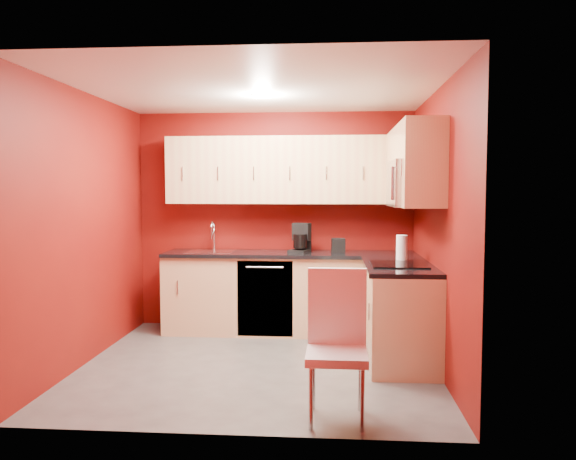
# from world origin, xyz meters

# --- Properties ---
(floor) EXTENTS (3.20, 3.20, 0.00)m
(floor) POSITION_xyz_m (0.00, 0.00, 0.00)
(floor) COLOR #54514E
(floor) RESTS_ON ground
(ceiling) EXTENTS (3.20, 3.20, 0.00)m
(ceiling) POSITION_xyz_m (0.00, 0.00, 2.50)
(ceiling) COLOR white
(ceiling) RESTS_ON wall_back
(wall_back) EXTENTS (3.20, 0.00, 3.20)m
(wall_back) POSITION_xyz_m (0.00, 1.50, 1.25)
(wall_back) COLOR #6A0F0A
(wall_back) RESTS_ON floor
(wall_front) EXTENTS (3.20, 0.00, 3.20)m
(wall_front) POSITION_xyz_m (0.00, -1.50, 1.25)
(wall_front) COLOR #6A0F0A
(wall_front) RESTS_ON floor
(wall_left) EXTENTS (0.00, 3.00, 3.00)m
(wall_left) POSITION_xyz_m (-1.60, 0.00, 1.25)
(wall_left) COLOR #6A0F0A
(wall_left) RESTS_ON floor
(wall_right) EXTENTS (0.00, 3.00, 3.00)m
(wall_right) POSITION_xyz_m (1.60, 0.00, 1.25)
(wall_right) COLOR #6A0F0A
(wall_right) RESTS_ON floor
(base_cabinets_back) EXTENTS (2.80, 0.60, 0.87)m
(base_cabinets_back) POSITION_xyz_m (0.20, 1.20, 0.43)
(base_cabinets_back) COLOR tan
(base_cabinets_back) RESTS_ON floor
(base_cabinets_right) EXTENTS (0.60, 1.30, 0.87)m
(base_cabinets_right) POSITION_xyz_m (1.30, 0.25, 0.43)
(base_cabinets_right) COLOR tan
(base_cabinets_right) RESTS_ON floor
(countertop_back) EXTENTS (2.80, 0.63, 0.04)m
(countertop_back) POSITION_xyz_m (0.20, 1.19, 0.89)
(countertop_back) COLOR black
(countertop_back) RESTS_ON base_cabinets_back
(countertop_right) EXTENTS (0.63, 1.27, 0.04)m
(countertop_right) POSITION_xyz_m (1.29, 0.23, 0.89)
(countertop_right) COLOR black
(countertop_right) RESTS_ON base_cabinets_right
(upper_cabinets_back) EXTENTS (2.80, 0.35, 0.75)m
(upper_cabinets_back) POSITION_xyz_m (0.20, 1.32, 1.83)
(upper_cabinets_back) COLOR #DEBC7D
(upper_cabinets_back) RESTS_ON wall_back
(upper_cabinets_right) EXTENTS (0.35, 1.55, 0.75)m
(upper_cabinets_right) POSITION_xyz_m (1.42, 0.44, 1.89)
(upper_cabinets_right) COLOR #DEBC7D
(upper_cabinets_right) RESTS_ON wall_right
(microwave) EXTENTS (0.42, 0.76, 0.42)m
(microwave) POSITION_xyz_m (1.39, 0.20, 1.66)
(microwave) COLOR silver
(microwave) RESTS_ON upper_cabinets_right
(cooktop) EXTENTS (0.50, 0.55, 0.01)m
(cooktop) POSITION_xyz_m (1.28, 0.20, 0.92)
(cooktop) COLOR black
(cooktop) RESTS_ON countertop_right
(sink) EXTENTS (0.52, 0.42, 0.35)m
(sink) POSITION_xyz_m (-0.70, 1.20, 0.94)
(sink) COLOR silver
(sink) RESTS_ON countertop_back
(dishwasher_front) EXTENTS (0.60, 0.02, 0.82)m
(dishwasher_front) POSITION_xyz_m (-0.05, 0.91, 0.43)
(dishwasher_front) COLOR black
(dishwasher_front) RESTS_ON base_cabinets_back
(downlight) EXTENTS (0.20, 0.20, 0.01)m
(downlight) POSITION_xyz_m (0.00, 0.30, 2.48)
(downlight) COLOR white
(downlight) RESTS_ON ceiling
(coffee_maker) EXTENTS (0.27, 0.31, 0.32)m
(coffee_maker) POSITION_xyz_m (0.31, 1.16, 1.07)
(coffee_maker) COLOR black
(coffee_maker) RESTS_ON countertop_back
(napkin_holder) EXTENTS (0.16, 0.16, 0.16)m
(napkin_holder) POSITION_xyz_m (0.74, 1.20, 0.99)
(napkin_holder) COLOR black
(napkin_holder) RESTS_ON countertop_back
(paper_towel) EXTENTS (0.17, 0.17, 0.25)m
(paper_towel) POSITION_xyz_m (1.34, 0.48, 1.04)
(paper_towel) COLOR white
(paper_towel) RESTS_ON countertop_right
(dining_chair) EXTENTS (0.42, 0.44, 1.04)m
(dining_chair) POSITION_xyz_m (0.70, -1.20, 0.52)
(dining_chair) COLOR silver
(dining_chair) RESTS_ON floor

